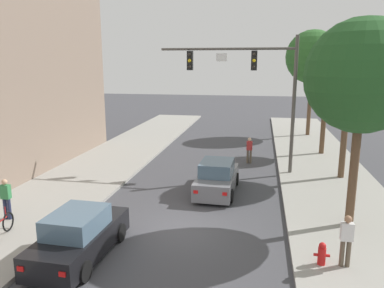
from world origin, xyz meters
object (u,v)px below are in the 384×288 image
at_px(car_following_black, 79,236).
at_px(street_tree_nearest, 363,76).
at_px(street_tree_second, 350,66).
at_px(street_tree_third, 327,81).
at_px(pedestrian_sidewalk_left_walker, 6,197).
at_px(bicycle_leaning, 0,227).
at_px(pedestrian_sidewalk_right_walker, 346,238).
at_px(traffic_signal_mast, 255,78).
at_px(fire_hydrant, 322,254).
at_px(car_lead_grey, 217,178).
at_px(street_tree_farthest, 313,57).
at_px(pedestrian_crossing_road, 249,149).

bearing_deg(car_following_black, street_tree_nearest, 23.24).
bearing_deg(street_tree_second, street_tree_third, 92.24).
distance_m(pedestrian_sidewalk_left_walker, bicycle_leaning, 1.78).
bearing_deg(street_tree_nearest, pedestrian_sidewalk_left_walker, -171.85).
relative_size(pedestrian_sidewalk_right_walker, street_tree_third, 0.26).
xyz_separation_m(traffic_signal_mast, car_following_black, (-5.22, -10.74, -4.66)).
relative_size(pedestrian_sidewalk_left_walker, fire_hydrant, 2.28).
height_order(pedestrian_sidewalk_right_walker, fire_hydrant, pedestrian_sidewalk_right_walker).
distance_m(car_lead_grey, street_tree_second, 8.90).
xyz_separation_m(car_lead_grey, street_tree_third, (6.15, 8.77, 4.31)).
xyz_separation_m(traffic_signal_mast, street_tree_nearest, (3.88, -6.83, 0.36)).
height_order(pedestrian_sidewalk_left_walker, fire_hydrant, pedestrian_sidewalk_left_walker).
bearing_deg(street_tree_nearest, street_tree_third, 86.66).
distance_m(pedestrian_sidewalk_right_walker, street_tree_third, 15.73).
distance_m(bicycle_leaning, street_tree_third, 20.64).
bearing_deg(car_following_black, bicycle_leaning, 171.10).
height_order(car_lead_grey, street_tree_second, street_tree_second).
bearing_deg(street_tree_nearest, street_tree_second, 81.85).
xyz_separation_m(traffic_signal_mast, street_tree_third, (4.58, 5.09, -0.35)).
xyz_separation_m(street_tree_nearest, street_tree_farthest, (0.54, 18.74, 0.92)).
xyz_separation_m(fire_hydrant, street_tree_second, (2.39, 9.62, 5.53)).
xyz_separation_m(car_following_black, street_tree_second, (10.01, 10.29, 5.32)).
bearing_deg(fire_hydrant, street_tree_nearest, 65.53).
distance_m(traffic_signal_mast, street_tree_nearest, 7.87).
relative_size(pedestrian_crossing_road, street_tree_second, 0.21).
xyz_separation_m(pedestrian_crossing_road, street_tree_farthest, (4.64, 9.78, 5.75)).
bearing_deg(street_tree_nearest, car_following_black, -156.76).
height_order(pedestrian_sidewalk_right_walker, street_tree_farthest, street_tree_farthest).
bearing_deg(street_tree_third, car_following_black, -121.75).
relative_size(street_tree_nearest, street_tree_third, 1.20).
relative_size(traffic_signal_mast, pedestrian_crossing_road, 4.57).
xyz_separation_m(car_following_black, street_tree_nearest, (9.10, 3.91, 5.02)).
bearing_deg(pedestrian_sidewalk_left_walker, car_following_black, -26.30).
bearing_deg(car_lead_grey, street_tree_farthest, 68.96).
bearing_deg(pedestrian_crossing_road, fire_hydrant, -77.86).
bearing_deg(pedestrian_sidewalk_left_walker, car_lead_grey, 33.13).
distance_m(traffic_signal_mast, street_tree_farthest, 12.77).
xyz_separation_m(pedestrian_crossing_road, street_tree_nearest, (4.10, -8.96, 4.83)).
distance_m(traffic_signal_mast, street_tree_third, 6.86).
distance_m(street_tree_nearest, street_tree_farthest, 18.77).
xyz_separation_m(traffic_signal_mast, pedestrian_sidewalk_right_walker, (3.08, -10.06, -4.32)).
height_order(car_lead_grey, street_tree_farthest, street_tree_farthest).
height_order(pedestrian_sidewalk_left_walker, bicycle_leaning, pedestrian_sidewalk_left_walker).
relative_size(car_following_black, fire_hydrant, 5.97).
bearing_deg(traffic_signal_mast, car_following_black, -115.92).
xyz_separation_m(car_following_black, bicycle_leaning, (-3.29, 0.52, -0.18)).
xyz_separation_m(pedestrian_sidewalk_left_walker, street_tree_second, (14.10, 8.27, 4.98)).
xyz_separation_m(pedestrian_crossing_road, street_tree_third, (4.80, 2.96, 4.12)).
relative_size(pedestrian_sidewalk_left_walker, street_tree_second, 0.21).
bearing_deg(street_tree_second, bicycle_leaning, -143.70).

